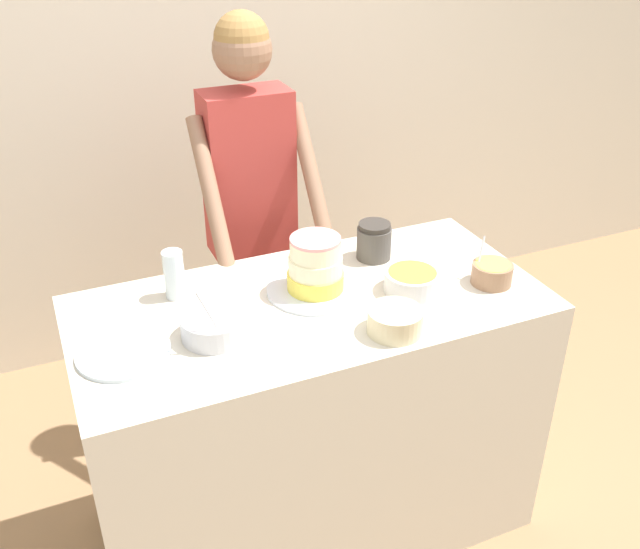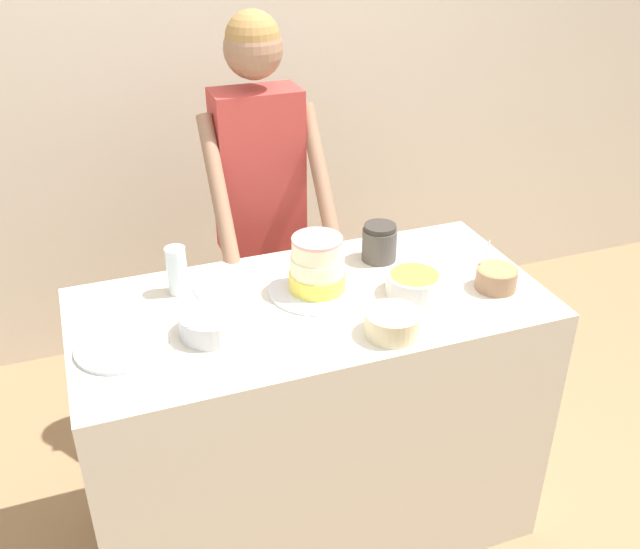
{
  "view_description": "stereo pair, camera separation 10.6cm",
  "coord_description": "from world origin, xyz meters",
  "px_view_note": "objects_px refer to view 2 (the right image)",
  "views": [
    {
      "loc": [
        -0.72,
        -1.39,
        2.12
      ],
      "look_at": [
        0.02,
        0.32,
        1.07
      ],
      "focal_mm": 40.0,
      "sensor_mm": 36.0,
      "label": 1
    },
    {
      "loc": [
        -0.62,
        -1.43,
        2.12
      ],
      "look_at": [
        0.02,
        0.32,
        1.07
      ],
      "focal_mm": 40.0,
      "sensor_mm": 36.0,
      "label": 2
    }
  ],
  "objects_px": {
    "ceramic_plate": "(121,346)",
    "stoneware_jar": "(379,243)",
    "frosting_bowl_orange": "(414,283)",
    "frosting_bowl_white": "(212,322)",
    "frosting_bowl_pink": "(393,322)",
    "drinking_glass": "(177,270)",
    "cake": "(317,269)",
    "person_baker": "(260,186)",
    "frosting_bowl_yellow": "(496,277)"
  },
  "relations": [
    {
      "from": "person_baker",
      "to": "frosting_bowl_pink",
      "type": "bearing_deg",
      "value": -81.25
    },
    {
      "from": "frosting_bowl_white",
      "to": "drinking_glass",
      "type": "distance_m",
      "value": 0.27
    },
    {
      "from": "frosting_bowl_yellow",
      "to": "drinking_glass",
      "type": "relative_size",
      "value": 0.94
    },
    {
      "from": "frosting_bowl_white",
      "to": "ceramic_plate",
      "type": "distance_m",
      "value": 0.26
    },
    {
      "from": "cake",
      "to": "drinking_glass",
      "type": "height_order",
      "value": "cake"
    },
    {
      "from": "frosting_bowl_orange",
      "to": "ceramic_plate",
      "type": "distance_m",
      "value": 0.91
    },
    {
      "from": "person_baker",
      "to": "drinking_glass",
      "type": "xyz_separation_m",
      "value": [
        -0.4,
        -0.44,
        -0.05
      ]
    },
    {
      "from": "frosting_bowl_orange",
      "to": "ceramic_plate",
      "type": "height_order",
      "value": "frosting_bowl_orange"
    },
    {
      "from": "drinking_glass",
      "to": "ceramic_plate",
      "type": "distance_m",
      "value": 0.33
    },
    {
      "from": "ceramic_plate",
      "to": "stoneware_jar",
      "type": "distance_m",
      "value": 0.93
    },
    {
      "from": "cake",
      "to": "person_baker",
      "type": "bearing_deg",
      "value": 91.7
    },
    {
      "from": "frosting_bowl_pink",
      "to": "drinking_glass",
      "type": "bearing_deg",
      "value": 140.08
    },
    {
      "from": "drinking_glass",
      "to": "ceramic_plate",
      "type": "bearing_deg",
      "value": -129.7
    },
    {
      "from": "cake",
      "to": "frosting_bowl_white",
      "type": "xyz_separation_m",
      "value": [
        -0.37,
        -0.12,
        -0.04
      ]
    },
    {
      "from": "drinking_glass",
      "to": "cake",
      "type": "bearing_deg",
      "value": -18.97
    },
    {
      "from": "cake",
      "to": "stoneware_jar",
      "type": "xyz_separation_m",
      "value": [
        0.27,
        0.13,
        -0.02
      ]
    },
    {
      "from": "cake",
      "to": "frosting_bowl_orange",
      "type": "height_order",
      "value": "cake"
    },
    {
      "from": "frosting_bowl_pink",
      "to": "frosting_bowl_white",
      "type": "distance_m",
      "value": 0.52
    },
    {
      "from": "frosting_bowl_orange",
      "to": "stoneware_jar",
      "type": "distance_m",
      "value": 0.25
    },
    {
      "from": "cake",
      "to": "frosting_bowl_orange",
      "type": "relative_size",
      "value": 1.75
    },
    {
      "from": "cake",
      "to": "stoneware_jar",
      "type": "distance_m",
      "value": 0.3
    },
    {
      "from": "person_baker",
      "to": "frosting_bowl_pink",
      "type": "xyz_separation_m",
      "value": [
        0.14,
        -0.89,
        -0.09
      ]
    },
    {
      "from": "cake",
      "to": "ceramic_plate",
      "type": "relative_size",
      "value": 1.21
    },
    {
      "from": "frosting_bowl_pink",
      "to": "drinking_glass",
      "type": "height_order",
      "value": "drinking_glass"
    },
    {
      "from": "frosting_bowl_pink",
      "to": "ceramic_plate",
      "type": "height_order",
      "value": "frosting_bowl_pink"
    },
    {
      "from": "cake",
      "to": "frosting_bowl_white",
      "type": "bearing_deg",
      "value": -161.65
    },
    {
      "from": "frosting_bowl_yellow",
      "to": "drinking_glass",
      "type": "distance_m",
      "value": 1.01
    },
    {
      "from": "frosting_bowl_white",
      "to": "stoneware_jar",
      "type": "relative_size",
      "value": 1.48
    },
    {
      "from": "cake",
      "to": "frosting_bowl_pink",
      "type": "bearing_deg",
      "value": -68.61
    },
    {
      "from": "cake",
      "to": "frosting_bowl_orange",
      "type": "xyz_separation_m",
      "value": [
        0.28,
        -0.12,
        -0.04
      ]
    },
    {
      "from": "frosting_bowl_yellow",
      "to": "frosting_bowl_orange",
      "type": "bearing_deg",
      "value": 167.05
    },
    {
      "from": "drinking_glass",
      "to": "ceramic_plate",
      "type": "height_order",
      "value": "drinking_glass"
    },
    {
      "from": "frosting_bowl_orange",
      "to": "drinking_glass",
      "type": "relative_size",
      "value": 1.14
    },
    {
      "from": "frosting_bowl_white",
      "to": "frosting_bowl_pink",
      "type": "bearing_deg",
      "value": -20.63
    },
    {
      "from": "person_baker",
      "to": "frosting_bowl_white",
      "type": "distance_m",
      "value": 0.79
    },
    {
      "from": "drinking_glass",
      "to": "frosting_bowl_yellow",
      "type": "bearing_deg",
      "value": -18.75
    },
    {
      "from": "person_baker",
      "to": "ceramic_plate",
      "type": "height_order",
      "value": "person_baker"
    },
    {
      "from": "cake",
      "to": "frosting_bowl_yellow",
      "type": "xyz_separation_m",
      "value": [
        0.54,
        -0.18,
        -0.04
      ]
    },
    {
      "from": "cake",
      "to": "stoneware_jar",
      "type": "height_order",
      "value": "cake"
    },
    {
      "from": "frosting_bowl_white",
      "to": "ceramic_plate",
      "type": "relative_size",
      "value": 0.74
    },
    {
      "from": "frosting_bowl_pink",
      "to": "stoneware_jar",
      "type": "bearing_deg",
      "value": 70.5
    },
    {
      "from": "frosting_bowl_orange",
      "to": "frosting_bowl_pink",
      "type": "relative_size",
      "value": 1.11
    },
    {
      "from": "frosting_bowl_orange",
      "to": "frosting_bowl_white",
      "type": "distance_m",
      "value": 0.65
    },
    {
      "from": "frosting_bowl_white",
      "to": "frosting_bowl_yellow",
      "type": "height_order",
      "value": "frosting_bowl_white"
    },
    {
      "from": "frosting_bowl_white",
      "to": "drinking_glass",
      "type": "relative_size",
      "value": 1.22
    },
    {
      "from": "person_baker",
      "to": "frosting_bowl_white",
      "type": "xyz_separation_m",
      "value": [
        -0.35,
        -0.71,
        -0.09
      ]
    },
    {
      "from": "drinking_glass",
      "to": "stoneware_jar",
      "type": "distance_m",
      "value": 0.69
    },
    {
      "from": "frosting_bowl_orange",
      "to": "ceramic_plate",
      "type": "relative_size",
      "value": 0.69
    },
    {
      "from": "frosting_bowl_pink",
      "to": "stoneware_jar",
      "type": "distance_m",
      "value": 0.46
    },
    {
      "from": "person_baker",
      "to": "ceramic_plate",
      "type": "bearing_deg",
      "value": -131.28
    }
  ]
}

